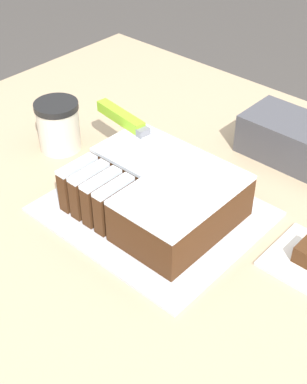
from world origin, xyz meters
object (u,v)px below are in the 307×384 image
object	(u,v)px
cake	(158,192)
coffee_cup	(58,126)
cake_board	(153,212)
knife	(131,124)
storage_box	(294,140)

from	to	relation	value
cake	coffee_cup	xyz separation A→B (m)	(-0.30, 0.02, 0.01)
cake_board	coffee_cup	xyz separation A→B (m)	(-0.29, 0.03, 0.05)
cake	coffee_cup	bearing A→B (deg)	175.30
knife	storage_box	distance (m)	0.34
cake_board	coffee_cup	size ratio (longest dim) A/B	3.42
cake	coffee_cup	distance (m)	0.30
cake_board	coffee_cup	bearing A→B (deg)	174.31
cake_board	knife	xyz separation A→B (m)	(-0.13, 0.08, 0.10)
cake_board	cake	distance (m)	0.05
cake	knife	distance (m)	0.16
cake	knife	size ratio (longest dim) A/B	0.81
coffee_cup	storage_box	bearing A→B (deg)	37.57
cake_board	coffee_cup	world-z (taller)	coffee_cup
coffee_cup	storage_box	distance (m)	0.49
cake_board	coffee_cup	distance (m)	0.30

